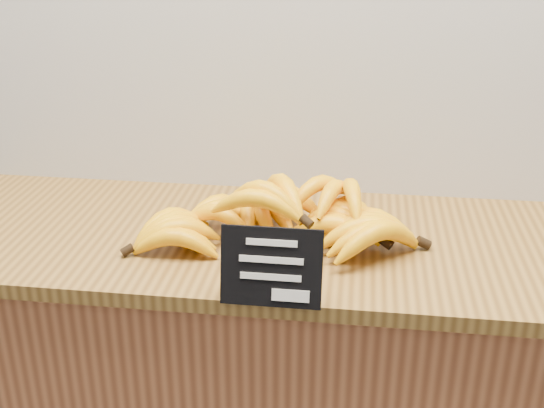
{
  "coord_description": "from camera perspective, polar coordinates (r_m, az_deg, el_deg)",
  "views": [
    {
      "loc": [
        0.04,
        1.49,
        1.55
      ],
      "look_at": [
        -0.12,
        2.7,
        1.02
      ],
      "focal_mm": 45.0,
      "sensor_mm": 36.0,
      "label": 1
    }
  ],
  "objects": [
    {
      "name": "counter_top",
      "position": [
        1.42,
        0.27,
        -3.08
      ],
      "size": [
        1.49,
        0.54,
        0.03
      ],
      "primitive_type": "cube",
      "color": "olive",
      "rests_on": "counter"
    },
    {
      "name": "chalkboard_sign",
      "position": [
        1.15,
        -0.07,
        -5.33
      ],
      "size": [
        0.17,
        0.04,
        0.14
      ],
      "primitive_type": "cube",
      "rotation": [
        -0.22,
        0.0,
        0.0
      ],
      "color": "black",
      "rests_on": "counter_top"
    },
    {
      "name": "banana_pile",
      "position": [
        1.38,
        1.26,
        -1.11
      ],
      "size": [
        0.59,
        0.35,
        0.12
      ],
      "color": "#FFBA0A",
      "rests_on": "counter_top"
    }
  ]
}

